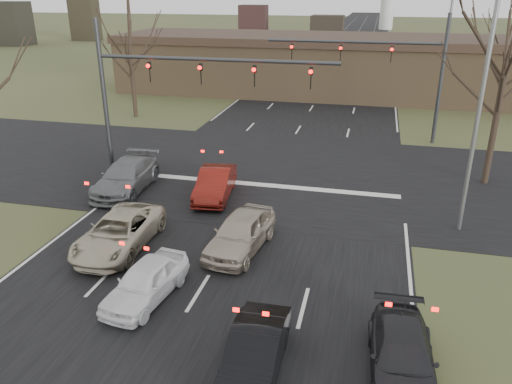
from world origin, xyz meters
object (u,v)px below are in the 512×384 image
at_px(streetlight_right_far, 443,48).
at_px(car_charcoal_sedan, 402,356).
at_px(streetlight_right_near, 476,96).
at_px(car_black_hatch, 255,354).
at_px(car_grey_ahead, 126,176).
at_px(building, 344,65).
at_px(car_silver_suv, 119,232).
at_px(mast_arm_near, 162,81).
at_px(mast_arm_far, 396,63).
at_px(car_red_ahead, 215,183).
at_px(car_silver_ahead, 240,233).
at_px(car_white_sedan, 146,282).

height_order(streetlight_right_far, car_charcoal_sedan, streetlight_right_far).
relative_size(streetlight_right_near, car_charcoal_sedan, 2.45).
bearing_deg(car_black_hatch, car_grey_ahead, 129.26).
xyz_separation_m(building, car_charcoal_sedan, (4.38, -37.31, -2.07)).
relative_size(streetlight_right_far, car_silver_suv, 2.08).
xyz_separation_m(mast_arm_near, car_charcoal_sedan, (11.61, -12.31, -4.48)).
bearing_deg(car_charcoal_sedan, mast_arm_far, 87.98).
height_order(car_silver_suv, car_red_ahead, car_red_ahead).
distance_m(car_grey_ahead, car_red_ahead, 4.54).
bearing_deg(mast_arm_near, car_charcoal_sedan, -46.66).
height_order(mast_arm_far, streetlight_right_near, streetlight_right_near).
height_order(car_silver_suv, car_silver_ahead, car_silver_ahead).
distance_m(streetlight_right_near, streetlight_right_far, 17.01).
height_order(mast_arm_near, streetlight_right_near, streetlight_right_near).
bearing_deg(car_charcoal_sedan, car_red_ahead, 126.51).
bearing_deg(car_black_hatch, car_charcoal_sedan, 11.71).
height_order(building, car_white_sedan, building).
xyz_separation_m(streetlight_right_far, car_silver_ahead, (-8.74, -20.78, -4.86)).
distance_m(streetlight_right_far, car_charcoal_sedan, 26.94).
bearing_deg(building, car_red_ahead, -98.35).
xyz_separation_m(mast_arm_far, car_silver_ahead, (-5.60, -16.78, -4.29)).
bearing_deg(car_red_ahead, car_black_hatch, -74.36).
xyz_separation_m(streetlight_right_far, car_black_hatch, (-6.64, -27.13, -4.96)).
relative_size(car_black_hatch, car_grey_ahead, 0.75).
distance_m(mast_arm_near, car_white_sedan, 12.12).
distance_m(mast_arm_near, car_red_ahead, 5.82).
relative_size(mast_arm_far, car_grey_ahead, 2.19).
bearing_deg(car_white_sedan, building, 92.29).
distance_m(car_charcoal_sedan, car_silver_ahead, 8.01).
xyz_separation_m(mast_arm_far, car_grey_ahead, (-12.68, -12.23, -4.28)).
bearing_deg(car_grey_ahead, car_black_hatch, -53.31).
xyz_separation_m(mast_arm_far, car_charcoal_sedan, (0.20, -22.31, -4.42)).
bearing_deg(car_charcoal_sedan, car_black_hatch, -169.98).
xyz_separation_m(building, car_silver_suv, (-6.00, -32.73, -2.00)).
xyz_separation_m(car_silver_suv, car_red_ahead, (2.04, 5.71, 0.03)).
bearing_deg(streetlight_right_far, car_grey_ahead, -134.28).
xyz_separation_m(mast_arm_far, car_silver_suv, (-10.18, -17.73, -4.35)).
bearing_deg(car_white_sedan, car_red_ahead, 100.86).
height_order(car_grey_ahead, car_silver_ahead, car_grey_ahead).
bearing_deg(car_white_sedan, streetlight_right_near, 44.40).
bearing_deg(building, streetlight_right_near, -76.31).
bearing_deg(car_white_sedan, car_silver_ahead, 69.30).
xyz_separation_m(car_white_sedan, car_grey_ahead, (-4.98, 8.42, 0.11)).
relative_size(building, car_silver_suv, 8.83).
bearing_deg(car_silver_suv, mast_arm_near, 97.55).
height_order(streetlight_right_near, car_charcoal_sedan, streetlight_right_near).
xyz_separation_m(car_black_hatch, car_red_ahead, (-4.65, 11.12, 0.07)).
bearing_deg(car_black_hatch, mast_arm_near, 120.23).
distance_m(car_black_hatch, car_grey_ahead, 14.26).
xyz_separation_m(building, car_white_sedan, (-3.52, -35.64, -2.04)).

